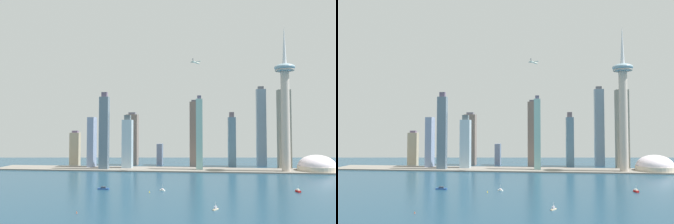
# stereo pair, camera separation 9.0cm
# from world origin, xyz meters

# --- Properties ---
(waterfront_pier) EXTENTS (784.83, 75.84, 2.51)m
(waterfront_pier) POSITION_xyz_m (0.00, 529.67, 1.26)
(waterfront_pier) COLOR slate
(waterfront_pier) RESTS_ON ground
(observation_tower) EXTENTS (40.77, 40.77, 295.56)m
(observation_tower) POSITION_xyz_m (212.80, 515.71, 147.77)
(observation_tower) COLOR #BEAFA2
(observation_tower) RESTS_ON ground
(stadium_dome) EXTENTS (75.88, 75.88, 43.57)m
(stadium_dome) POSITION_xyz_m (276.64, 531.82, 10.59)
(stadium_dome) COLOR beige
(stadium_dome) RESTS_ON ground
(skyscraper_0) EXTENTS (13.53, 12.49, 156.03)m
(skyscraper_0) POSITION_xyz_m (40.84, 526.91, 75.77)
(skyscraper_0) COLOR #88BCB8
(skyscraper_0) RESTS_ON ground
(skyscraper_1) EXTENTS (26.78, 20.24, 170.99)m
(skyscraper_1) POSITION_xyz_m (223.22, 572.17, 85.49)
(skyscraper_1) COLOR gray
(skyscraper_1) RESTS_ON ground
(skyscraper_2) EXTENTS (20.64, 18.76, 152.18)m
(skyscraper_2) POSITION_xyz_m (28.91, 590.49, 74.72)
(skyscraper_2) COLOR #7A665D
(skyscraper_2) RESTS_ON ground
(skyscraper_3) EXTENTS (21.43, 19.76, 116.29)m
(skyscraper_3) POSITION_xyz_m (-114.47, 540.32, 54.88)
(skyscraper_3) COLOR #A3BDCE
(skyscraper_3) RESTS_ON ground
(skyscraper_4) EXTENTS (26.75, 23.25, 125.60)m
(skyscraper_4) POSITION_xyz_m (-119.82, 614.19, 61.15)
(skyscraper_4) COLOR slate
(skyscraper_4) RESTS_ON ground
(skyscraper_5) EXTENTS (18.99, 14.63, 163.92)m
(skyscraper_5) POSITION_xyz_m (-158.74, 514.45, 78.86)
(skyscraper_5) COLOR slate
(skyscraper_5) RESTS_ON ground
(skyscraper_6) EXTENTS (22.03, 14.60, 82.07)m
(skyscraper_6) POSITION_xyz_m (-247.05, 578.58, 39.54)
(skyscraper_6) COLOR tan
(skyscraper_6) RESTS_ON ground
(skyscraper_7) EXTENTS (16.64, 22.37, 124.09)m
(skyscraper_7) POSITION_xyz_m (113.51, 596.74, 58.48)
(skyscraper_7) COLOR slate
(skyscraper_7) RESTS_ON ground
(skyscraper_8) EXTENTS (14.50, 24.43, 112.10)m
(skyscraper_8) POSITION_xyz_m (-197.67, 551.01, 56.05)
(skyscraper_8) COLOR #8295BA
(skyscraper_8) RESTS_ON ground
(skyscraper_9) EXTENTS (21.24, 14.35, 184.54)m
(skyscraper_9) POSITION_xyz_m (182.36, 616.51, 90.23)
(skyscraper_9) COLOR gray
(skyscraper_9) RESTS_ON ground
(skyscraper_10) EXTENTS (12.68, 23.63, 51.02)m
(skyscraper_10) POSITION_xyz_m (-53.78, 619.60, 25.51)
(skyscraper_10) COLOR slate
(skyscraper_10) RESTS_ON ground
(boat_0) EXTENTS (8.35, 6.21, 9.67)m
(boat_0) POSITION_xyz_m (-8.84, 296.90, 1.10)
(boat_0) COLOR white
(boat_0) RESTS_ON ground
(boat_2) EXTENTS (6.69, 8.06, 8.56)m
(boat_2) POSITION_xyz_m (60.98, 193.34, 1.47)
(boat_2) COLOR beige
(boat_2) RESTS_ON ground
(boat_3) EXTENTS (5.88, 10.18, 9.51)m
(boat_3) POSITION_xyz_m (177.50, 305.88, 1.58)
(boat_3) COLOR #B41818
(boat_3) RESTS_ON ground
(boat_4) EXTENTS (16.14, 5.15, 4.35)m
(boat_4) POSITION_xyz_m (-94.00, 298.03, 1.56)
(boat_4) COLOR navy
(boat_4) RESTS_ON ground
(channel_buoy_1) EXTENTS (1.00, 1.00, 2.35)m
(channel_buoy_1) POSITION_xyz_m (-81.57, 164.25, 1.18)
(channel_buoy_1) COLOR #E54C19
(channel_buoy_1) RESTS_ON ground
(channel_buoy_2) EXTENTS (1.33, 1.33, 2.64)m
(channel_buoy_2) POSITION_xyz_m (-24.69, 281.24, 1.32)
(channel_buoy_2) COLOR yellow
(channel_buoy_2) RESTS_ON ground
(airplane) EXTENTS (22.40, 24.44, 7.72)m
(airplane) POSITION_xyz_m (34.79, 495.46, 220.03)
(airplane) COLOR #B6C8BC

